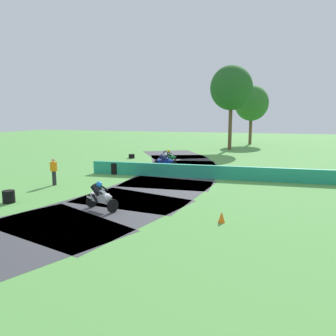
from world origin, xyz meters
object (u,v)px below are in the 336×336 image
Objects in this scene: track_marshal at (54,172)px; traffic_cone at (222,217)px; motorcycle_chase_blue at (165,161)px; tire_stack_mid_b at (132,156)px; motorcycle_trailing_green at (168,157)px; motorcycle_lead_white at (101,196)px; tire_stack_mid_a at (115,168)px; tire_stack_near at (9,197)px.

track_marshal is 11.37m from traffic_cone.
motorcycle_chase_blue reaches higher than traffic_cone.
tire_stack_mid_b is 1.34× the size of traffic_cone.
motorcycle_trailing_green reaches higher than tire_stack_mid_b.
motorcycle_trailing_green is at bearing 95.24° from motorcycle_lead_white.
track_marshal reaches higher than motorcycle_trailing_green.
tire_stack_mid_b is 12.90m from track_marshal.
traffic_cone is (6.58, -13.67, -0.42)m from motorcycle_trailing_green.
tire_stack_mid_a is at bearing -133.70° from motorcycle_chase_blue.
motorcycle_lead_white is at bearing 179.85° from traffic_cone.
traffic_cone is at bearing -43.22° from tire_stack_mid_a.
motorcycle_lead_white is 6.58m from track_marshal.
tire_stack_mid_b is 0.36× the size of track_marshal.
tire_stack_near is 8.69m from tire_stack_mid_a.
tire_stack_near is 16.96m from tire_stack_mid_b.
motorcycle_chase_blue is at bearing 46.30° from tire_stack_mid_a.
motorcycle_chase_blue is 3.89× the size of traffic_cone.
track_marshal is at bearing 160.33° from traffic_cone.
tire_stack_near is at bearing -98.88° from tire_stack_mid_a.
tire_stack_near is 1.01× the size of tire_stack_mid_b.
motorcycle_lead_white is 9.07m from tire_stack_mid_a.
track_marshal is at bearing -112.64° from motorcycle_trailing_green.
motorcycle_trailing_green is 5.66m from tire_stack_mid_b.
track_marshal is at bearing -111.63° from tire_stack_mid_a.
motorcycle_trailing_green is at bearing 66.50° from tire_stack_mid_a.
tire_stack_mid_a reaches higher than traffic_cone.
traffic_cone is at bearing -0.15° from motorcycle_lead_white.
motorcycle_trailing_green is (-0.50, 2.38, -0.00)m from motorcycle_chase_blue.
tire_stack_near is at bearing -83.56° from track_marshal.
motorcycle_lead_white is at bearing -35.38° from track_marshal.
motorcycle_lead_white is 2.80× the size of tire_stack_near.
track_marshal is (-0.46, 4.05, 0.52)m from tire_stack_near.
motorcycle_chase_blue is 2.90× the size of tire_stack_mid_b.
motorcycle_trailing_green reaches higher than tire_stack_near.
motorcycle_trailing_green is 2.85× the size of tire_stack_near.
motorcycle_chase_blue is 8.78m from track_marshal.
motorcycle_lead_white is 5.35m from traffic_cone.
tire_stack_mid_a is (1.34, 8.59, 0.10)m from tire_stack_near.
tire_stack_mid_b is (-5.26, 5.40, -0.44)m from motorcycle_chase_blue.
motorcycle_lead_white is at bearing 2.87° from tire_stack_near.
motorcycle_trailing_green is 2.14× the size of tire_stack_mid_a.
motorcycle_lead_white is 13.71m from motorcycle_trailing_green.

